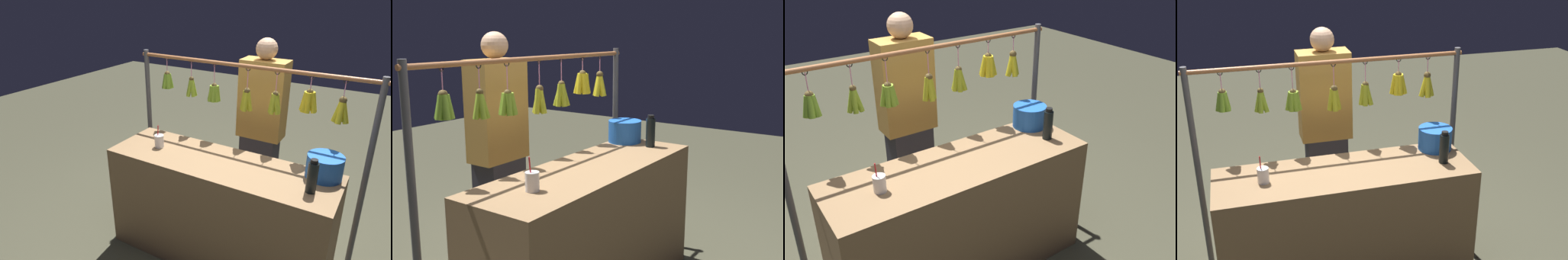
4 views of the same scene
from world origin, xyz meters
TOP-DOWN VIEW (x-y plane):
  - market_counter at (0.00, 0.00)m, footprint 1.78×0.57m
  - display_rack at (-0.03, -0.41)m, footprint 2.03×0.13m
  - water_bottle at (-0.70, 0.06)m, footprint 0.07×0.07m
  - blue_bucket at (-0.73, -0.17)m, footprint 0.25×0.25m
  - drink_cup at (0.55, 0.01)m, footprint 0.08×0.08m
  - vendor_person at (-0.02, -0.81)m, footprint 0.41×0.22m

SIDE VIEW (x-z plane):
  - market_counter at x=0.00m, z-range 0.00..0.91m
  - vendor_person at x=-0.02m, z-range -0.01..1.73m
  - drink_cup at x=0.55m, z-range 0.87..1.05m
  - blue_bucket at x=-0.73m, z-range 0.91..1.07m
  - water_bottle at x=-0.70m, z-range 0.90..1.14m
  - display_rack at x=-0.03m, z-range 0.37..1.97m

